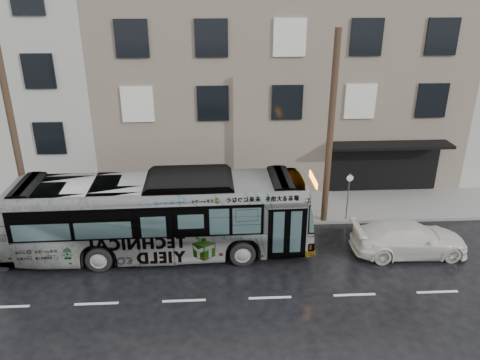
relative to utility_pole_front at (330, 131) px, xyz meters
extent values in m
plane|color=black|center=(-6.50, -3.30, -4.65)|extent=(120.00, 120.00, 0.00)
cube|color=gray|center=(-6.50, 1.60, -4.58)|extent=(90.00, 3.60, 0.15)
cube|color=gray|center=(-1.50, 9.40, 0.85)|extent=(20.00, 12.00, 11.00)
cylinder|color=#443122|center=(0.00, 0.00, 0.00)|extent=(0.30, 0.30, 9.00)
cylinder|color=#443122|center=(-14.00, 0.00, 0.00)|extent=(0.30, 0.30, 9.00)
cylinder|color=slate|center=(1.10, 0.00, -3.30)|extent=(0.06, 0.06, 2.40)
imported|color=#B2B2B2|center=(-7.58, -2.28, -2.88)|extent=(12.79, 3.21, 3.55)
imported|color=silver|center=(3.02, -2.99, -3.93)|extent=(4.94, 2.03, 1.43)
camera|label=1|loc=(-5.22, -20.08, 6.19)|focal=35.00mm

